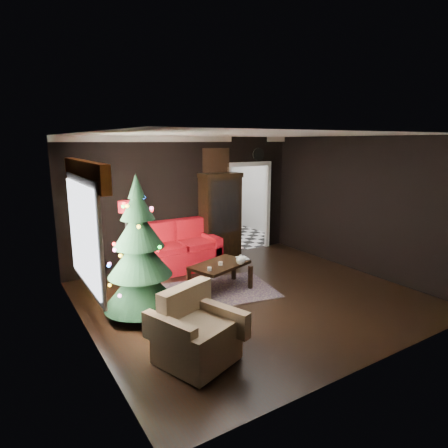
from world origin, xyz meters
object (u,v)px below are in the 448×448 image
loveseat (180,246)px  christmas_tree (139,252)px  floor_lamp (127,243)px  teapot (241,260)px  curio_cabinet (220,218)px  wall_clock (258,154)px  armchair (197,328)px  kitchen_table (213,227)px  coffee_table (220,276)px

loveseat → christmas_tree: size_ratio=0.76×
floor_lamp → loveseat: bearing=16.0°
floor_lamp → teapot: (1.65, -1.36, -0.24)m
christmas_tree → teapot: bearing=1.4°
floor_lamp → curio_cabinet: bearing=13.5°
curio_cabinet → floor_lamp: size_ratio=1.19×
floor_lamp → wall_clock: size_ratio=4.97×
teapot → armchair: bearing=-137.3°
floor_lamp → kitchen_table: 3.68m
loveseat → christmas_tree: bearing=-130.4°
curio_cabinet → coffee_table: (-1.04, -1.69, -0.70)m
wall_clock → armchair: bearing=-134.7°
loveseat → teapot: 1.77m
armchair → teapot: bearing=22.8°
floor_lamp → armchair: floor_lamp is taller
teapot → wall_clock: (1.95, 2.12, 1.79)m
loveseat → coffee_table: bearing=-85.8°
christmas_tree → coffee_table: 1.82m
curio_cabinet → coffee_table: bearing=-121.7°
curio_cabinet → teapot: 2.11m
teapot → floor_lamp: bearing=140.6°
floor_lamp → wall_clock: bearing=11.9°
coffee_table → floor_lamp: bearing=140.8°
kitchen_table → loveseat: bearing=-137.5°
teapot → christmas_tree: bearing=-178.6°
curio_cabinet → christmas_tree: bearing=-143.2°
christmas_tree → teapot: christmas_tree is taller
floor_lamp → kitchen_table: size_ratio=2.12×
loveseat → armchair: loveseat is taller
armchair → teapot: (1.77, 1.64, 0.13)m
loveseat → christmas_tree: christmas_tree is taller
curio_cabinet → coffee_table: 2.10m
loveseat → christmas_tree: 2.38m
christmas_tree → wall_clock: size_ratio=6.98×
coffee_table → teapot: size_ratio=5.62×
christmas_tree → curio_cabinet: bearing=36.8°
loveseat → teapot: bearing=-76.8°
christmas_tree → loveseat: bearing=49.6°
wall_clock → kitchen_table: wall_clock is taller
christmas_tree → kitchen_table: bearing=46.0°
christmas_tree → kitchen_table: 4.80m
loveseat → wall_clock: bearing=9.7°
coffee_table → teapot: teapot is taller
floor_lamp → teapot: 2.15m
floor_lamp → armchair: (-0.12, -3.00, -0.37)m
curio_cabinet → armchair: 4.40m
loveseat → armchair: size_ratio=1.93×
teapot → wall_clock: 3.39m
curio_cabinet → coffee_table: size_ratio=1.76×
coffee_table → wall_clock: 3.61m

